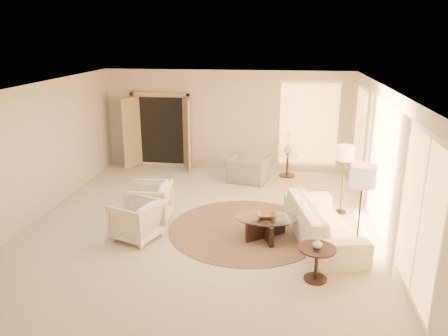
# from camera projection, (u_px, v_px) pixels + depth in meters

# --- Properties ---
(room) EXTENTS (7.04, 8.04, 2.83)m
(room) POSITION_uv_depth(u_px,v_px,m) (201.00, 159.00, 8.62)
(room) COLOR beige
(room) RESTS_ON ground
(windows_right) EXTENTS (0.10, 6.40, 2.40)m
(windows_right) POSITION_uv_depth(u_px,v_px,m) (381.00, 166.00, 8.29)
(windows_right) COLOR #FFB766
(windows_right) RESTS_ON room
(window_back_corner) EXTENTS (1.70, 0.10, 2.40)m
(window_back_corner) POSITION_uv_depth(u_px,v_px,m) (309.00, 124.00, 12.08)
(window_back_corner) COLOR #FFB766
(window_back_corner) RESTS_ON room
(curtains_right) EXTENTS (0.06, 5.20, 2.60)m
(curtains_right) POSITION_uv_depth(u_px,v_px,m) (369.00, 156.00, 9.17)
(curtains_right) COLOR #C6B590
(curtains_right) RESTS_ON room
(french_doors) EXTENTS (1.95, 0.66, 2.16)m
(french_doors) POSITION_uv_depth(u_px,v_px,m) (161.00, 131.00, 12.57)
(french_doors) COLOR tan
(french_doors) RESTS_ON room
(area_rug) EXTENTS (3.17, 3.17, 0.01)m
(area_rug) POSITION_uv_depth(u_px,v_px,m) (246.00, 229.00, 8.76)
(area_rug) COLOR #3E2A1E
(area_rug) RESTS_ON room
(sofa) EXTENTS (1.47, 2.65, 0.73)m
(sofa) POSITION_uv_depth(u_px,v_px,m) (323.00, 222.00, 8.24)
(sofa) COLOR white
(sofa) RESTS_ON room
(armchair_left) EXTENTS (0.84, 0.90, 0.88)m
(armchair_left) POSITION_uv_depth(u_px,v_px,m) (149.00, 200.00, 9.10)
(armchair_left) COLOR white
(armchair_left) RESTS_ON room
(armchair_right) EXTENTS (1.00, 1.03, 0.83)m
(armchair_right) POSITION_uv_depth(u_px,v_px,m) (137.00, 218.00, 8.28)
(armchair_right) COLOR white
(armchair_right) RESTS_ON room
(accent_chair) EXTENTS (1.16, 0.90, 0.90)m
(accent_chair) POSITION_uv_depth(u_px,v_px,m) (248.00, 166.00, 11.44)
(accent_chair) COLOR gray
(accent_chair) RESTS_ON room
(coffee_table) EXTENTS (1.48, 1.48, 0.43)m
(coffee_table) POSITION_uv_depth(u_px,v_px,m) (266.00, 225.00, 8.33)
(coffee_table) COLOR black
(coffee_table) RESTS_ON room
(end_table) EXTENTS (0.60, 0.60, 0.56)m
(end_table) POSITION_uv_depth(u_px,v_px,m) (317.00, 258.00, 6.87)
(end_table) COLOR black
(end_table) RESTS_ON room
(side_table) EXTENTS (0.56, 0.56, 0.65)m
(side_table) POSITION_uv_depth(u_px,v_px,m) (287.00, 162.00, 11.92)
(side_table) COLOR #32291B
(side_table) RESTS_ON room
(floor_lamp_near) EXTENTS (0.37, 0.37, 1.52)m
(floor_lamp_near) POSITION_uv_depth(u_px,v_px,m) (345.00, 156.00, 9.20)
(floor_lamp_near) COLOR #32291B
(floor_lamp_near) RESTS_ON room
(floor_lamp_far) EXTENTS (0.42, 0.42, 1.73)m
(floor_lamp_far) POSITION_uv_depth(u_px,v_px,m) (363.00, 181.00, 7.13)
(floor_lamp_far) COLOR #32291B
(floor_lamp_far) RESTS_ON room
(bowl) EXTENTS (0.38, 0.38, 0.08)m
(bowl) POSITION_uv_depth(u_px,v_px,m) (266.00, 215.00, 8.27)
(bowl) COLOR brown
(bowl) RESTS_ON coffee_table
(end_vase) EXTENTS (0.20, 0.20, 0.16)m
(end_vase) POSITION_uv_depth(u_px,v_px,m) (318.00, 244.00, 6.80)
(end_vase) COLOR silver
(end_vase) RESTS_ON end_table
(side_vase) EXTENTS (0.29, 0.29, 0.24)m
(side_vase) POSITION_uv_depth(u_px,v_px,m) (288.00, 149.00, 11.80)
(side_vase) COLOR silver
(side_vase) RESTS_ON side_table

